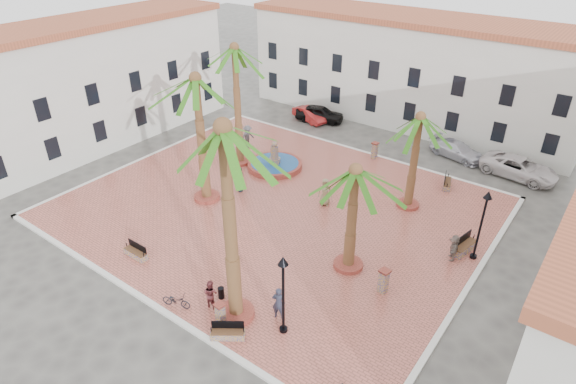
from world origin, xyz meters
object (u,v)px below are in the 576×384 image
at_px(lamppost_s, 283,282).
at_px(cyclist_b, 211,294).
at_px(fountain, 275,164).
at_px(palm_s, 224,151).
at_px(pedestrian_fountain_a, 325,192).
at_px(bollard_se, 220,314).
at_px(pedestrian_north, 248,136).
at_px(bench_se, 228,334).
at_px(palm_sw, 197,93).
at_px(car_red, 309,114).
at_px(cyclist_a, 279,303).
at_px(bollard_e, 384,281).
at_px(palm_nw, 235,60).
at_px(bollard_n, 375,150).
at_px(palm_e, 355,184).
at_px(pedestrian_east, 454,247).
at_px(bicycle_a, 176,300).
at_px(bench_s, 136,253).
at_px(litter_bin, 221,293).
at_px(car_black, 320,114).
at_px(car_silver, 457,150).
at_px(car_white, 519,168).
at_px(lamppost_e, 484,214).
at_px(pedestrian_fountain_b, 240,179).
at_px(palm_ne, 419,128).
at_px(bench_e, 464,247).
at_px(bench_ne, 447,183).

height_order(lamppost_s, cyclist_b, lamppost_s).
bearing_deg(fountain, lamppost_s, -50.72).
relative_size(palm_s, pedestrian_fountain_a, 5.32).
relative_size(bollard_se, pedestrian_north, 0.67).
bearing_deg(bench_se, palm_sw, 103.27).
bearing_deg(car_red, cyclist_a, -132.07).
bearing_deg(car_red, bollard_e, -119.76).
xyz_separation_m(palm_nw, bollard_n, (8.05, 6.92, -7.31)).
distance_m(palm_e, pedestrian_east, 7.43).
xyz_separation_m(bollard_n, bicycle_a, (-0.04, -20.80, -0.30)).
bearing_deg(bench_s, pedestrian_north, 106.57).
relative_size(bollard_n, pedestrian_north, 0.70).
height_order(palm_e, bench_s, palm_e).
distance_m(bench_se, bicycle_a, 3.43).
xyz_separation_m(litter_bin, car_black, (-9.31, 23.28, 0.30)).
height_order(palm_s, lamppost_s, palm_s).
xyz_separation_m(pedestrian_fountain_a, pedestrian_north, (-10.06, 3.86, 0.00)).
relative_size(car_silver, car_white, 0.83).
xyz_separation_m(bench_s, lamppost_e, (15.50, 11.35, 2.73)).
height_order(fountain, pedestrian_fountain_b, fountain).
distance_m(bollard_se, cyclist_a, 2.79).
bearing_deg(palm_ne, bollard_se, -99.75).
height_order(palm_s, palm_ne, palm_s).
height_order(bench_s, pedestrian_east, pedestrian_east).
xyz_separation_m(bollard_se, bicycle_a, (-2.61, -0.43, -0.27)).
relative_size(palm_e, palm_ne, 0.96).
height_order(lamppost_s, car_red, lamppost_s).
distance_m(bench_e, pedestrian_fountain_a, 9.31).
bearing_deg(bollard_e, bicycle_a, -137.57).
relative_size(fountain, car_black, 0.93).
bearing_deg(bench_se, car_white, 39.20).
bearing_deg(pedestrian_east, palm_e, -68.90).
bearing_deg(bollard_n, car_black, 151.91).
bearing_deg(pedestrian_east, bench_e, 143.01).
distance_m(car_red, car_white, 18.81).
bearing_deg(car_silver, bench_e, -145.01).
distance_m(cyclist_a, cyclist_b, 3.46).
bearing_deg(cyclist_b, pedestrian_fountain_a, -94.13).
height_order(palm_nw, bench_ne, palm_nw).
bearing_deg(bollard_se, pedestrian_east, 58.47).
distance_m(cyclist_a, car_silver, 22.70).
height_order(bench_ne, pedestrian_north, pedestrian_north).
height_order(cyclist_a, car_black, cyclist_a).
height_order(fountain, cyclist_b, fountain).
bearing_deg(bollard_se, pedestrian_fountain_a, 99.11).
bearing_deg(car_black, lamppost_s, -168.16).
distance_m(bench_ne, cyclist_b, 19.39).
xyz_separation_m(palm_ne, bench_ne, (1.14, 4.10, -5.32)).
xyz_separation_m(lamppost_e, bicycle_a, (-10.60, -12.73, -2.57)).
bearing_deg(bench_s, palm_sw, 100.69).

